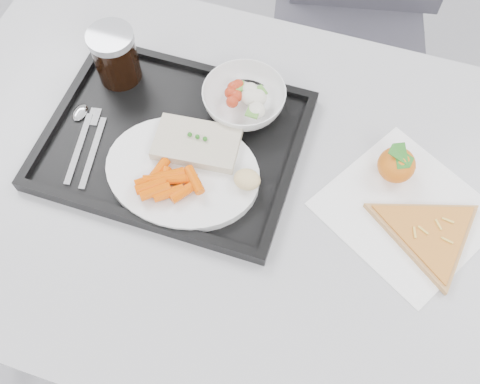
% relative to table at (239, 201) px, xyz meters
% --- Properties ---
extents(room, '(6.04, 7.04, 2.84)m').
position_rel_table_xyz_m(room, '(0.00, -0.30, 0.72)').
color(room, gray).
rests_on(room, ground).
extents(table, '(1.20, 0.80, 0.75)m').
position_rel_table_xyz_m(table, '(0.00, 0.00, 0.00)').
color(table, silver).
rests_on(table, ground).
extents(chair, '(0.50, 0.50, 0.93)m').
position_rel_table_xyz_m(chair, '(0.11, 0.70, -0.15)').
color(chair, '#3B3942').
rests_on(chair, ground).
extents(tray, '(0.45, 0.35, 0.03)m').
position_rel_table_xyz_m(tray, '(-0.14, 0.04, 0.08)').
color(tray, black).
rests_on(tray, table).
extents(dinner_plate, '(0.27, 0.27, 0.02)m').
position_rel_table_xyz_m(dinner_plate, '(-0.09, -0.02, 0.09)').
color(dinner_plate, white).
rests_on(dinner_plate, tray).
extents(fish_fillet, '(0.15, 0.10, 0.03)m').
position_rel_table_xyz_m(fish_fillet, '(-0.09, 0.03, 0.11)').
color(fish_fillet, beige).
rests_on(fish_fillet, dinner_plate).
extents(bread_roll, '(0.05, 0.05, 0.03)m').
position_rel_table_xyz_m(bread_roll, '(0.02, -0.01, 0.12)').
color(bread_roll, tan).
rests_on(bread_roll, dinner_plate).
extents(salad_bowl, '(0.15, 0.15, 0.05)m').
position_rel_table_xyz_m(salad_bowl, '(-0.04, 0.15, 0.11)').
color(salad_bowl, white).
rests_on(salad_bowl, tray).
extents(cola_glass, '(0.09, 0.09, 0.11)m').
position_rel_table_xyz_m(cola_glass, '(-0.29, 0.15, 0.14)').
color(cola_glass, black).
rests_on(cola_glass, tray).
extents(cutlery, '(0.09, 0.17, 0.01)m').
position_rel_table_xyz_m(cutlery, '(-0.29, 0.00, 0.08)').
color(cutlery, silver).
rests_on(cutlery, tray).
extents(napkin, '(0.34, 0.33, 0.00)m').
position_rel_table_xyz_m(napkin, '(0.29, 0.04, 0.07)').
color(napkin, white).
rests_on(napkin, table).
extents(tangerine, '(0.06, 0.06, 0.07)m').
position_rel_table_xyz_m(tangerine, '(0.25, 0.10, 0.10)').
color(tangerine, orange).
rests_on(tangerine, napkin).
extents(pizza_slice, '(0.27, 0.27, 0.02)m').
position_rel_table_xyz_m(pizza_slice, '(0.33, 0.00, 0.08)').
color(pizza_slice, tan).
rests_on(pizza_slice, napkin).
extents(carrot_pile, '(0.12, 0.09, 0.03)m').
position_rel_table_xyz_m(carrot_pile, '(-0.11, -0.06, 0.11)').
color(carrot_pile, '#E85201').
rests_on(carrot_pile, dinner_plate).
extents(salad_contents, '(0.08, 0.08, 0.03)m').
position_rel_table_xyz_m(salad_contents, '(-0.03, 0.15, 0.12)').
color(salad_contents, '#B02E14').
rests_on(salad_contents, salad_bowl).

